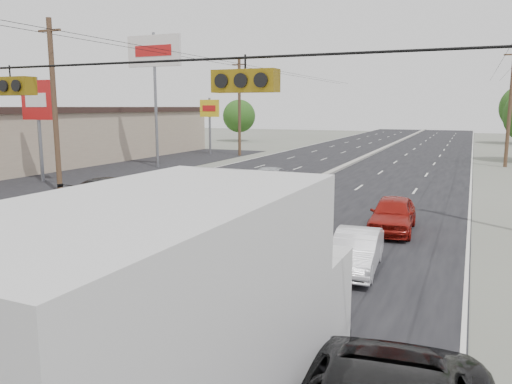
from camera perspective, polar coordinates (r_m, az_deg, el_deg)
road_surface at (r=38.76m, az=8.59°, el=2.11°), size 20.00×160.00×0.02m
center_median at (r=38.75m, az=8.59°, el=2.25°), size 0.50×160.00×0.20m
strip_mall at (r=48.19m, az=-24.72°, el=5.55°), size 12.00×42.00×4.60m
parking_lot at (r=42.16m, az=-16.27°, el=2.43°), size 10.00×42.00×0.02m
utility_pole_left_b at (r=31.43m, az=-22.04°, el=9.11°), size 1.60×0.30×10.00m
utility_pole_left_c at (r=52.16m, az=-1.91°, el=9.76°), size 1.60×0.30×10.00m
utility_pole_right_c at (r=47.24m, az=27.04°, el=8.73°), size 1.60×0.30×10.00m
traffic_signals at (r=11.03m, az=-26.58°, el=10.98°), size 25.00×0.30×0.54m
pole_sign_mid at (r=36.75m, az=-23.69°, el=9.00°), size 2.60×0.25×7.00m
pole_sign_billboard at (r=42.90m, az=-11.56°, el=14.62°), size 5.00×0.25×11.00m
pole_sign_far at (r=53.75m, az=-5.32°, el=8.98°), size 2.20×0.25×6.00m
tree_left_far at (r=74.32m, az=-1.94°, el=8.67°), size 4.80×4.80×6.12m
box_truck at (r=6.97m, az=-8.50°, el=-15.83°), size 2.96×8.00×4.02m
red_sedan at (r=14.58m, az=-5.52°, el=-7.60°), size 1.56×4.43×1.46m
queue_car_a at (r=20.21m, az=-0.04°, el=-2.49°), size 1.99×4.66×1.57m
queue_car_b at (r=15.91m, az=11.37°, el=-6.66°), size 1.56×3.87×1.25m
queue_car_e at (r=21.14m, az=15.35°, el=-2.49°), size 1.87×4.27×1.43m
oncoming_near at (r=26.20m, az=-15.98°, el=-0.05°), size 2.49×5.51×1.57m
oncoming_far at (r=30.72m, az=1.81°, el=1.56°), size 2.80×5.27×1.41m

